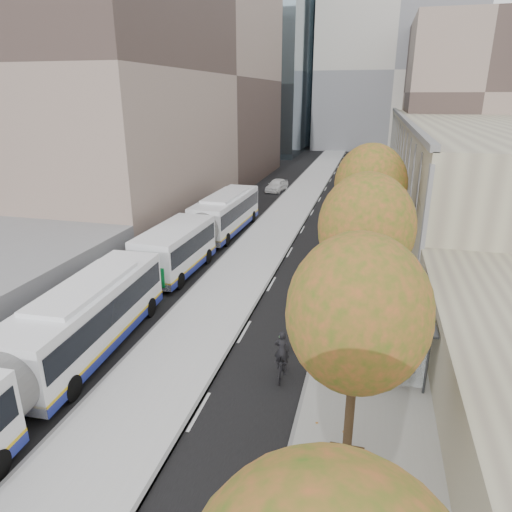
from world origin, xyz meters
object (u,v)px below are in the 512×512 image
(bus_far, at_px, (208,226))
(distant_car, at_px, (277,185))
(cyclist, at_px, (282,361))
(bus_shelter, at_px, (412,318))
(bus_near, at_px, (28,367))

(bus_far, relative_size, distant_car, 4.24)
(bus_far, distance_m, cyclist, 17.22)
(bus_shelter, relative_size, bus_near, 0.25)
(bus_far, bearing_deg, bus_near, -88.23)
(bus_shelter, bearing_deg, cyclist, -155.76)
(bus_shelter, bearing_deg, distant_car, 110.40)
(bus_near, height_order, distant_car, bus_near)
(bus_shelter, distance_m, distant_car, 36.57)
(cyclist, xyz_separation_m, distant_car, (-7.85, 36.45, -0.05))
(bus_shelter, height_order, bus_near, bus_near)
(bus_far, distance_m, distant_car, 21.52)
(bus_shelter, bearing_deg, bus_far, 136.39)
(bus_near, xyz_separation_m, bus_far, (-0.12, 18.87, 0.02))
(bus_near, distance_m, cyclist, 9.29)
(bus_shelter, distance_m, bus_far, 18.50)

